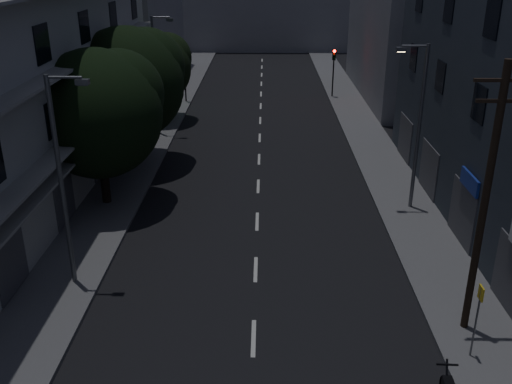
{
  "coord_description": "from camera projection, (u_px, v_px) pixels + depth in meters",
  "views": [
    {
      "loc": [
        0.32,
        -9.19,
        11.86
      ],
      "look_at": [
        0.0,
        12.0,
        3.0
      ],
      "focal_mm": 40.0,
      "sensor_mm": 36.0,
      "label": 1
    }
  ],
  "objects": [
    {
      "name": "ground",
      "position": [
        259.0,
        157.0,
        36.12
      ],
      "size": [
        160.0,
        160.0,
        0.0
      ],
      "primitive_type": "plane",
      "color": "black",
      "rests_on": "ground"
    },
    {
      "name": "sidewalk_left",
      "position": [
        141.0,
        155.0,
        36.19
      ],
      "size": [
        3.0,
        90.0,
        0.15
      ],
      "primitive_type": "cube",
      "color": "#565659",
      "rests_on": "ground"
    },
    {
      "name": "sidewalk_right",
      "position": [
        378.0,
        156.0,
        35.98
      ],
      "size": [
        3.0,
        90.0,
        0.15
      ],
      "primitive_type": "cube",
      "color": "#565659",
      "rests_on": "ground"
    },
    {
      "name": "lane_markings",
      "position": [
        260.0,
        129.0,
        41.88
      ],
      "size": [
        0.15,
        60.5,
        0.01
      ],
      "color": "beige",
      "rests_on": "ground"
    },
    {
      "name": "building_left",
      "position": [
        7.0,
        65.0,
        27.13
      ],
      "size": [
        7.0,
        36.0,
        14.0
      ],
      "color": "#A4A5A0",
      "rests_on": "ground"
    },
    {
      "name": "building_far_right",
      "position": [
        400.0,
        21.0,
        49.12
      ],
      "size": [
        6.0,
        20.0,
        13.0
      ],
      "primitive_type": "cube",
      "color": "slate",
      "rests_on": "ground"
    },
    {
      "name": "building_far_end",
      "position": [
        263.0,
        10.0,
        75.7
      ],
      "size": [
        24.0,
        8.0,
        10.0
      ],
      "primitive_type": "cube",
      "color": "slate",
      "rests_on": "ground"
    },
    {
      "name": "tree_near",
      "position": [
        99.0,
        109.0,
        27.39
      ],
      "size": [
        6.28,
        6.28,
        7.74
      ],
      "color": "black",
      "rests_on": "sidewalk_left"
    },
    {
      "name": "tree_mid",
      "position": [
        129.0,
        80.0,
        32.78
      ],
      "size": [
        6.56,
        6.56,
        8.07
      ],
      "color": "black",
      "rests_on": "sidewalk_left"
    },
    {
      "name": "tree_far",
      "position": [
        156.0,
        65.0,
        42.12
      ],
      "size": [
        5.31,
        5.31,
        6.56
      ],
      "color": "black",
      "rests_on": "sidewalk_left"
    },
    {
      "name": "traffic_signal_far_right",
      "position": [
        334.0,
        63.0,
        49.62
      ],
      "size": [
        0.28,
        0.37,
        4.1
      ],
      "color": "black",
      "rests_on": "sidewalk_right"
    },
    {
      "name": "traffic_signal_far_left",
      "position": [
        184.0,
        67.0,
        47.94
      ],
      "size": [
        0.28,
        0.37,
        4.1
      ],
      "color": "black",
      "rests_on": "sidewalk_left"
    },
    {
      "name": "street_lamp_left_near",
      "position": [
        63.0,
        174.0,
        20.4
      ],
      "size": [
        1.51,
        0.25,
        8.0
      ],
      "color": "#5A5D62",
      "rests_on": "sidewalk_left"
    },
    {
      "name": "street_lamp_right",
      "position": [
        417.0,
        120.0,
        26.93
      ],
      "size": [
        1.51,
        0.25,
        8.0
      ],
      "color": "#585A60",
      "rests_on": "sidewalk_right"
    },
    {
      "name": "street_lamp_left_far",
      "position": [
        157.0,
        70.0,
        38.61
      ],
      "size": [
        1.51,
        0.25,
        8.0
      ],
      "color": "#595A61",
      "rests_on": "sidewalk_left"
    },
    {
      "name": "utility_pole",
      "position": [
        485.0,
        199.0,
        17.61
      ],
      "size": [
        1.8,
        0.24,
        9.0
      ],
      "color": "black",
      "rests_on": "sidewalk_right"
    },
    {
      "name": "bus_stop_sign",
      "position": [
        478.0,
        309.0,
        17.33
      ],
      "size": [
        0.06,
        0.35,
        2.52
      ],
      "color": "#595B60",
      "rests_on": "sidewalk_right"
    }
  ]
}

